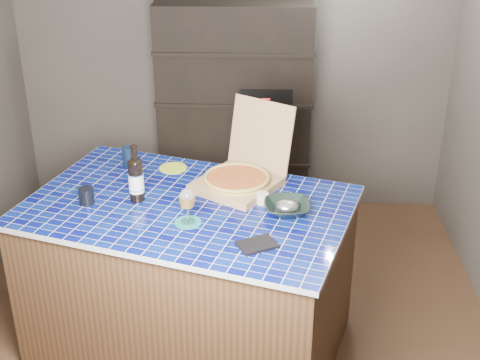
{
  "coord_description": "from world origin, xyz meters",
  "views": [
    {
      "loc": [
        0.2,
        -3.51,
        2.79
      ],
      "look_at": [
        0.09,
        0.0,
        1.07
      ],
      "focal_mm": 50.0,
      "sensor_mm": 36.0,
      "label": 1
    }
  ],
  "objects_px": {
    "kitchen_island": "(190,277)",
    "wine_glass": "(187,200)",
    "pizza_box": "(239,176)",
    "dvd_case": "(257,245)",
    "bowl": "(287,208)",
    "mead_bottle": "(136,179)"
  },
  "relations": [
    {
      "from": "wine_glass",
      "to": "bowl",
      "type": "xyz_separation_m",
      "value": [
        0.54,
        0.13,
        -0.11
      ]
    },
    {
      "from": "pizza_box",
      "to": "wine_glass",
      "type": "relative_size",
      "value": 3.35
    },
    {
      "from": "kitchen_island",
      "to": "wine_glass",
      "type": "xyz_separation_m",
      "value": [
        0.03,
        -0.21,
        0.64
      ]
    },
    {
      "from": "bowl",
      "to": "kitchen_island",
      "type": "bearing_deg",
      "value": 172.02
    },
    {
      "from": "wine_glass",
      "to": "dvd_case",
      "type": "distance_m",
      "value": 0.46
    },
    {
      "from": "wine_glass",
      "to": "bowl",
      "type": "bearing_deg",
      "value": 13.83
    },
    {
      "from": "pizza_box",
      "to": "bowl",
      "type": "relative_size",
      "value": 2.63
    },
    {
      "from": "dvd_case",
      "to": "mead_bottle",
      "type": "bearing_deg",
      "value": -152.62
    },
    {
      "from": "wine_glass",
      "to": "bowl",
      "type": "distance_m",
      "value": 0.57
    },
    {
      "from": "kitchen_island",
      "to": "pizza_box",
      "type": "distance_m",
      "value": 0.68
    },
    {
      "from": "kitchen_island",
      "to": "pizza_box",
      "type": "xyz_separation_m",
      "value": [
        0.29,
        0.24,
        0.56
      ]
    },
    {
      "from": "kitchen_island",
      "to": "bowl",
      "type": "relative_size",
      "value": 8.15
    },
    {
      "from": "pizza_box",
      "to": "bowl",
      "type": "xyz_separation_m",
      "value": [
        0.27,
        -0.31,
        -0.03
      ]
    },
    {
      "from": "kitchen_island",
      "to": "wine_glass",
      "type": "distance_m",
      "value": 0.67
    },
    {
      "from": "mead_bottle",
      "to": "dvd_case",
      "type": "relative_size",
      "value": 1.78
    },
    {
      "from": "pizza_box",
      "to": "wine_glass",
      "type": "xyz_separation_m",
      "value": [
        -0.26,
        -0.45,
        0.08
      ]
    },
    {
      "from": "kitchen_island",
      "to": "wine_glass",
      "type": "relative_size",
      "value": 10.41
    },
    {
      "from": "kitchen_island",
      "to": "mead_bottle",
      "type": "xyz_separation_m",
      "value": [
        -0.29,
        0.05,
        0.63
      ]
    },
    {
      "from": "mead_bottle",
      "to": "bowl",
      "type": "relative_size",
      "value": 1.33
    },
    {
      "from": "pizza_box",
      "to": "dvd_case",
      "type": "distance_m",
      "value": 0.68
    },
    {
      "from": "pizza_box",
      "to": "dvd_case",
      "type": "bearing_deg",
      "value": -47.66
    },
    {
      "from": "bowl",
      "to": "wine_glass",
      "type": "bearing_deg",
      "value": -166.17
    }
  ]
}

